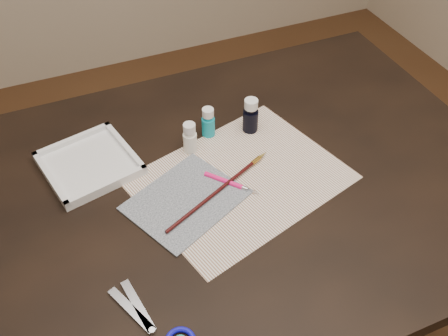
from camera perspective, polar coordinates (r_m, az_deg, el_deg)
name	(u,v)px	position (r m, az deg, el deg)	size (l,w,h in m)	color
table	(224,278)	(1.40, 0.00, -12.44)	(1.30, 0.90, 0.75)	black
paper	(241,179)	(1.12, 1.90, -1.27)	(0.44, 0.33, 0.00)	white
canvas	(186,200)	(1.07, -4.42, -3.71)	(0.23, 0.18, 0.00)	black
paint_bottle_white	(190,138)	(1.16, -3.92, 3.46)	(0.03, 0.03, 0.08)	white
paint_bottle_cyan	(208,122)	(1.20, -1.81, 5.26)	(0.03, 0.03, 0.08)	#1098AD
paint_bottle_navy	(251,115)	(1.21, 3.06, 6.02)	(0.04, 0.04, 0.09)	black
paintbrush	(220,189)	(1.08, -0.42, -2.39)	(0.32, 0.01, 0.01)	black
craft_knife	(233,184)	(1.10, 0.98, -1.82)	(0.14, 0.01, 0.01)	#FF1776
scissors	(142,325)	(0.91, -9.33, -17.33)	(0.21, 0.11, 0.01)	silver
palette_tray	(89,163)	(1.18, -15.15, 0.52)	(0.19, 0.19, 0.02)	white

